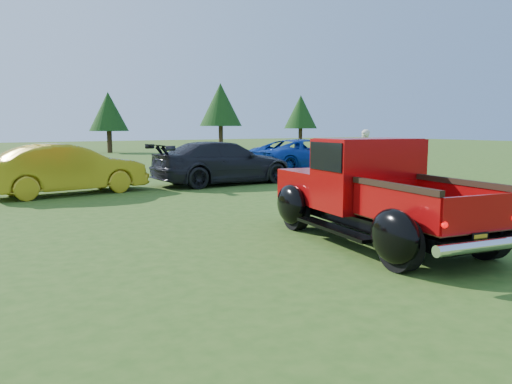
% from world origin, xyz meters
% --- Properties ---
extents(ground, '(120.00, 120.00, 0.00)m').
position_xyz_m(ground, '(0.00, 0.00, 0.00)').
color(ground, '#2C4F16').
rests_on(ground, ground).
extents(tree_mid_right, '(2.82, 2.82, 4.40)m').
position_xyz_m(tree_mid_right, '(6.00, 30.00, 2.97)').
color(tree_mid_right, '#332114').
rests_on(tree_mid_right, ground).
extents(tree_east, '(3.46, 3.46, 5.40)m').
position_xyz_m(tree_east, '(15.00, 29.50, 3.66)').
color(tree_east, '#332114').
rests_on(tree_east, ground).
extents(tree_far_east, '(3.07, 3.07, 4.80)m').
position_xyz_m(tree_far_east, '(24.00, 30.50, 3.25)').
color(tree_far_east, '#332114').
rests_on(tree_far_east, ground).
extents(pickup_truck, '(2.80, 4.85, 1.72)m').
position_xyz_m(pickup_truck, '(1.37, -0.51, 0.81)').
color(pickup_truck, black).
rests_on(pickup_truck, ground).
extents(show_car_yellow, '(4.49, 2.05, 1.43)m').
position_xyz_m(show_car_yellow, '(-1.69, 8.13, 0.71)').
color(show_car_yellow, '#AC8E16').
rests_on(show_car_yellow, ground).
extents(show_car_grey, '(4.91, 2.02, 1.42)m').
position_xyz_m(show_car_grey, '(3.31, 8.01, 0.71)').
color(show_car_grey, black).
rests_on(show_car_grey, ground).
extents(show_car_blue, '(5.06, 2.49, 1.38)m').
position_xyz_m(show_car_blue, '(8.60, 10.30, 0.69)').
color(show_car_blue, '#0D3196').
rests_on(show_car_blue, ground).
extents(spectator, '(0.71, 0.51, 1.80)m').
position_xyz_m(spectator, '(8.98, 7.21, 0.90)').
color(spectator, beige).
rests_on(spectator, ground).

